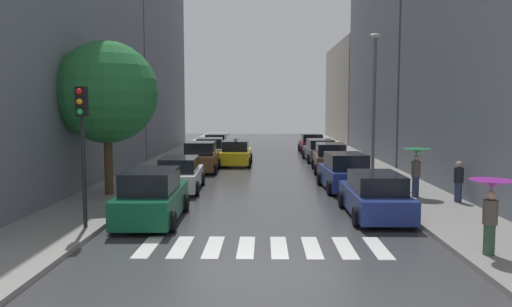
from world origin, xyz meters
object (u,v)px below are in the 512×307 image
at_px(parked_car_right_fifth, 312,144).
at_px(pedestrian_near_tree, 416,160).
at_px(parked_car_right_second, 345,173).
at_px(parked_car_right_third, 330,159).
at_px(traffic_light_left_corner, 82,125).
at_px(lamp_post_right, 374,97).
at_px(parked_car_left_second, 180,175).
at_px(parked_car_left_fifth, 216,144).
at_px(parked_car_left_third, 201,158).
at_px(parked_car_left_fourth, 210,150).
at_px(parked_car_right_fourth, 320,151).
at_px(parked_car_left_nearest, 152,197).
at_px(pedestrian_by_kerb, 491,199).
at_px(parked_car_right_nearest, 375,196).
at_px(street_tree_left, 107,93).
at_px(pedestrian_foreground, 459,181).
at_px(taxi_midroad, 236,153).

distance_m(parked_car_right_fifth, pedestrian_near_tree, 21.47).
relative_size(parked_car_right_second, parked_car_right_third, 0.99).
xyz_separation_m(traffic_light_left_corner, lamp_post_right, (11.00, 10.38, 1.06)).
bearing_deg(parked_car_left_second, parked_car_left_fifth, -1.94).
height_order(parked_car_left_third, pedestrian_near_tree, pedestrian_near_tree).
bearing_deg(parked_car_left_fourth, parked_car_right_third, -129.49).
distance_m(parked_car_right_third, parked_car_right_fifth, 12.35).
relative_size(parked_car_right_third, parked_car_right_fourth, 0.92).
relative_size(parked_car_left_nearest, pedestrian_by_kerb, 2.48).
xyz_separation_m(parked_car_left_fifth, parked_car_right_third, (7.89, -12.24, 0.06)).
distance_m(parked_car_right_nearest, traffic_light_left_corner, 9.99).
relative_size(parked_car_right_third, street_tree_left, 0.68).
bearing_deg(parked_car_left_second, parked_car_left_third, -3.51).
height_order(parked_car_right_fourth, traffic_light_left_corner, traffic_light_left_corner).
bearing_deg(pedestrian_foreground, taxi_midroad, 64.91).
bearing_deg(pedestrian_near_tree, parked_car_left_second, 170.32).
xyz_separation_m(parked_car_right_third, street_tree_left, (-10.46, -8.59, 3.64)).
bearing_deg(lamp_post_right, parked_car_right_fourth, 98.92).
distance_m(parked_car_left_fifth, parked_car_right_fifth, 7.95).
xyz_separation_m(parked_car_left_fourth, parked_car_right_nearest, (7.72, -17.89, -0.03)).
relative_size(parked_car_right_nearest, traffic_light_left_corner, 1.08).
bearing_deg(parked_car_right_fourth, pedestrian_foreground, -169.12).
distance_m(parked_car_left_fourth, parked_car_left_fifth, 6.50).
relative_size(parked_car_right_fourth, pedestrian_foreground, 3.00).
relative_size(parked_car_left_fourth, parked_car_right_fourth, 0.93).
bearing_deg(parked_car_left_fourth, pedestrian_near_tree, -148.46).
xyz_separation_m(taxi_midroad, street_tree_left, (-4.69, -12.04, 3.67)).
bearing_deg(parked_car_left_fourth, traffic_light_left_corner, 172.49).
bearing_deg(parked_car_left_fourth, parked_car_right_fourth, -91.19).
relative_size(pedestrian_foreground, street_tree_left, 0.25).
relative_size(pedestrian_foreground, pedestrian_near_tree, 0.80).
distance_m(parked_car_left_second, parked_car_right_fourth, 14.87).
xyz_separation_m(pedestrian_foreground, pedestrian_near_tree, (-1.32, 1.13, 0.68)).
xyz_separation_m(parked_car_right_fourth, street_tree_left, (-10.50, -14.56, 3.70)).
distance_m(parked_car_right_fourth, parked_car_right_fifth, 6.38).
relative_size(street_tree_left, lamp_post_right, 0.88).
relative_size(parked_car_right_second, street_tree_left, 0.68).
xyz_separation_m(taxi_midroad, lamp_post_right, (7.39, -7.56, 3.58)).
relative_size(street_tree_left, traffic_light_left_corner, 1.49).
xyz_separation_m(parked_car_right_third, parked_car_right_fifth, (0.05, 12.35, -0.05)).
bearing_deg(pedestrian_foreground, pedestrian_by_kerb, -165.15).
relative_size(parked_car_right_third, parked_car_right_fifth, 1.09).
bearing_deg(parked_car_right_second, pedestrian_foreground, -136.39).
relative_size(parked_car_right_second, traffic_light_left_corner, 1.01).
height_order(parked_car_right_second, parked_car_right_third, parked_car_right_second).
xyz_separation_m(parked_car_right_nearest, parked_car_right_second, (-0.14, 5.67, 0.07)).
xyz_separation_m(parked_car_left_second, parked_car_left_fifth, (-0.13, 18.93, 0.01)).
height_order(parked_car_left_second, parked_car_right_fourth, parked_car_right_fourth).
distance_m(parked_car_right_third, pedestrian_foreground, 10.75).
height_order(parked_car_right_second, parked_car_right_fourth, parked_car_right_second).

